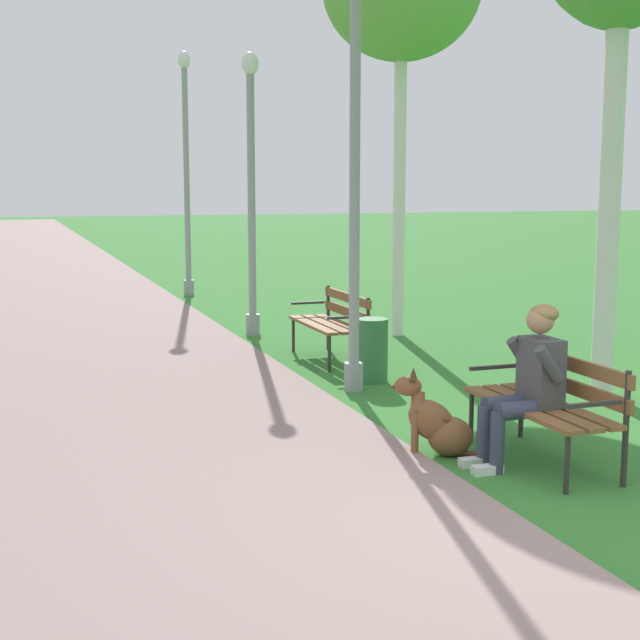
# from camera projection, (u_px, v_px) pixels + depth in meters

# --- Properties ---
(ground_plane) EXTENTS (120.00, 120.00, 0.00)m
(ground_plane) POSITION_uv_depth(u_px,v_px,m) (594.00, 543.00, 5.51)
(ground_plane) COLOR #33752D
(paved_path) EXTENTS (3.72, 60.00, 0.04)m
(paved_path) POSITION_uv_depth(u_px,v_px,m) (46.00, 256.00, 27.25)
(paved_path) COLOR gray
(paved_path) RESTS_ON ground
(park_bench_near) EXTENTS (0.55, 1.50, 0.85)m
(park_bench_near) POSITION_uv_depth(u_px,v_px,m) (550.00, 398.00, 7.05)
(park_bench_near) COLOR brown
(park_bench_near) RESTS_ON ground
(park_bench_mid) EXTENTS (0.55, 1.50, 0.85)m
(park_bench_mid) POSITION_uv_depth(u_px,v_px,m) (333.00, 319.00, 11.21)
(park_bench_mid) COLOR brown
(park_bench_mid) RESTS_ON ground
(person_seated_on_near_bench) EXTENTS (0.74, 0.49, 1.25)m
(person_seated_on_near_bench) POSITION_uv_depth(u_px,v_px,m) (528.00, 379.00, 6.95)
(person_seated_on_near_bench) COLOR #33384C
(person_seated_on_near_bench) RESTS_ON ground
(dog_brown) EXTENTS (0.77, 0.48, 0.71)m
(dog_brown) POSITION_uv_depth(u_px,v_px,m) (437.00, 424.00, 7.27)
(dog_brown) COLOR brown
(dog_brown) RESTS_ON ground
(lamp_post_near) EXTENTS (0.24, 0.24, 4.67)m
(lamp_post_near) POSITION_uv_depth(u_px,v_px,m) (355.00, 158.00, 9.24)
(lamp_post_near) COLOR gray
(lamp_post_near) RESTS_ON ground
(lamp_post_mid) EXTENTS (0.24, 0.24, 3.97)m
(lamp_post_mid) POSITION_uv_depth(u_px,v_px,m) (251.00, 191.00, 12.86)
(lamp_post_mid) COLOR gray
(lamp_post_mid) RESTS_ON ground
(lamp_post_far) EXTENTS (0.24, 0.24, 4.64)m
(lamp_post_far) POSITION_uv_depth(u_px,v_px,m) (186.00, 172.00, 17.49)
(lamp_post_far) COLOR gray
(lamp_post_far) RESTS_ON ground
(litter_bin) EXTENTS (0.36, 0.36, 0.70)m
(litter_bin) POSITION_uv_depth(u_px,v_px,m) (371.00, 350.00, 9.98)
(litter_bin) COLOR #2D6638
(litter_bin) RESTS_ON ground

